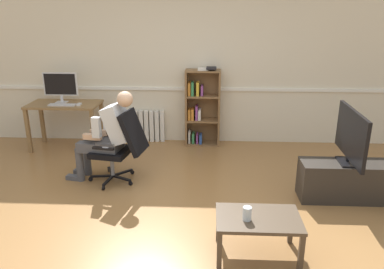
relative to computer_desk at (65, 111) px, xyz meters
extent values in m
plane|color=olive|center=(1.97, -2.15, -0.64)|extent=(18.00, 18.00, 0.00)
cube|color=beige|center=(1.97, 0.50, 0.71)|extent=(12.00, 0.10, 2.70)
cube|color=white|center=(1.97, 0.43, 0.28)|extent=(12.00, 0.03, 0.05)
cube|color=olive|center=(-0.52, -0.26, -0.28)|extent=(0.06, 0.06, 0.72)
cube|color=olive|center=(0.52, -0.26, -0.28)|extent=(0.06, 0.06, 0.72)
cube|color=olive|center=(0.52, 0.26, -0.28)|extent=(0.06, 0.06, 0.72)
cube|color=olive|center=(-0.52, 0.26, -0.28)|extent=(0.06, 0.06, 0.72)
cube|color=olive|center=(0.00, 0.00, 0.10)|extent=(1.12, 0.60, 0.04)
cube|color=silver|center=(-0.06, 0.06, 0.13)|extent=(0.18, 0.14, 0.01)
cube|color=silver|center=(-0.06, 0.08, 0.18)|extent=(0.04, 0.02, 0.10)
cube|color=silver|center=(-0.06, 0.08, 0.42)|extent=(0.55, 0.02, 0.37)
cube|color=black|center=(-0.06, 0.07, 0.42)|extent=(0.51, 0.00, 0.33)
cube|color=silver|center=(0.02, -0.14, 0.13)|extent=(0.42, 0.12, 0.02)
cube|color=white|center=(0.29, -0.12, 0.14)|extent=(0.06, 0.10, 0.03)
cube|color=brown|center=(1.95, 0.27, 0.00)|extent=(0.03, 0.28, 1.27)
cube|color=brown|center=(2.49, 0.27, 0.00)|extent=(0.03, 0.28, 1.27)
cube|color=brown|center=(2.22, 0.41, 0.00)|extent=(0.54, 0.02, 1.27)
cube|color=brown|center=(2.22, 0.27, -0.62)|extent=(0.51, 0.28, 0.03)
cube|color=brown|center=(2.22, 0.27, -0.21)|extent=(0.51, 0.28, 0.03)
cube|color=brown|center=(2.22, 0.27, 0.20)|extent=(0.51, 0.28, 0.03)
cube|color=brown|center=(2.22, 0.27, 0.62)|extent=(0.51, 0.28, 0.03)
cube|color=white|center=(2.00, 0.29, -0.51)|extent=(0.03, 0.19, 0.21)
cube|color=orange|center=(2.00, 0.28, -0.11)|extent=(0.05, 0.19, 0.17)
cube|color=orange|center=(2.00, 0.28, 0.32)|extent=(0.05, 0.19, 0.21)
cube|color=#38844C|center=(2.07, 0.28, -0.52)|extent=(0.04, 0.19, 0.17)
cube|color=orange|center=(2.06, 0.28, -0.10)|extent=(0.04, 0.19, 0.18)
cube|color=#38844C|center=(2.06, 0.26, 0.33)|extent=(0.04, 0.19, 0.22)
cube|color=#89428E|center=(2.14, 0.28, -0.53)|extent=(0.03, 0.19, 0.15)
cube|color=#89428E|center=(2.12, 0.28, -0.08)|extent=(0.04, 0.19, 0.24)
cube|color=gold|center=(2.14, 0.26, 0.33)|extent=(0.04, 0.19, 0.22)
cube|color=#2D519E|center=(2.19, 0.26, -0.53)|extent=(0.04, 0.19, 0.15)
cube|color=white|center=(2.17, 0.28, -0.11)|extent=(0.04, 0.19, 0.17)
cube|color=#89428E|center=(2.21, 0.28, 0.30)|extent=(0.04, 0.19, 0.16)
cube|color=white|center=(2.22, 0.28, 0.64)|extent=(0.16, 0.22, 0.02)
cube|color=black|center=(2.36, 0.24, 0.67)|extent=(0.16, 0.22, 0.02)
cube|color=white|center=(0.80, 0.39, -0.36)|extent=(0.07, 0.08, 0.54)
cube|color=white|center=(0.89, 0.39, -0.36)|extent=(0.07, 0.08, 0.54)
cube|color=white|center=(0.98, 0.39, -0.36)|extent=(0.07, 0.08, 0.54)
cube|color=white|center=(1.07, 0.39, -0.36)|extent=(0.07, 0.08, 0.54)
cube|color=white|center=(1.16, 0.39, -0.36)|extent=(0.07, 0.08, 0.54)
cube|color=white|center=(1.25, 0.39, -0.36)|extent=(0.07, 0.08, 0.54)
cube|color=white|center=(1.35, 0.39, -0.36)|extent=(0.07, 0.08, 0.54)
cube|color=white|center=(1.44, 0.39, -0.36)|extent=(0.07, 0.08, 0.54)
cube|color=white|center=(1.53, 0.39, -0.36)|extent=(0.07, 0.08, 0.54)
cube|color=black|center=(1.03, -1.36, -0.57)|extent=(0.09, 0.30, 0.02)
cylinder|color=black|center=(1.00, -1.50, -0.61)|extent=(0.03, 0.06, 0.06)
cube|color=black|center=(1.19, -1.28, -0.57)|extent=(0.28, 0.17, 0.02)
cylinder|color=black|center=(1.32, -1.35, -0.61)|extent=(0.06, 0.05, 0.06)
cube|color=black|center=(1.16, -1.10, -0.57)|extent=(0.24, 0.23, 0.02)
cylinder|color=black|center=(1.27, -1.00, -0.61)|extent=(0.06, 0.05, 0.06)
cube|color=black|center=(0.99, -1.07, -0.57)|extent=(0.16, 0.29, 0.02)
cylinder|color=black|center=(0.92, -0.94, -0.61)|extent=(0.04, 0.06, 0.06)
cube|color=black|center=(0.91, -1.23, -0.57)|extent=(0.30, 0.08, 0.02)
cylinder|color=black|center=(0.76, -1.25, -0.61)|extent=(0.06, 0.03, 0.06)
cylinder|color=gray|center=(1.05, -1.21, -0.41)|extent=(0.05, 0.05, 0.30)
cube|color=black|center=(1.05, -1.21, -0.22)|extent=(0.53, 0.53, 0.07)
cube|color=black|center=(1.38, -1.26, 0.07)|extent=(0.33, 0.47, 0.54)
cube|color=black|center=(1.12, -0.96, -0.08)|extent=(0.28, 0.09, 0.03)
cube|color=black|center=(1.03, -1.47, -0.08)|extent=(0.28, 0.09, 0.03)
cube|color=#4C4C51|center=(1.05, -1.21, -0.12)|extent=(0.31, 0.38, 0.14)
cube|color=silver|center=(1.17, -1.23, 0.18)|extent=(0.40, 0.40, 0.52)
sphere|color=#D6A884|center=(1.29, -1.25, 0.50)|extent=(0.20, 0.20, 0.20)
cube|color=black|center=(0.78, -1.16, -0.02)|extent=(0.15, 0.06, 0.02)
cube|color=#4C4C51|center=(0.87, -1.07, -0.15)|extent=(0.43, 0.20, 0.13)
cylinder|color=#4C4C51|center=(0.66, -1.04, -0.41)|extent=(0.10, 0.10, 0.46)
cube|color=#4C4C51|center=(0.56, -1.02, -0.61)|extent=(0.23, 0.13, 0.06)
cube|color=#4C4C51|center=(0.83, -1.27, -0.15)|extent=(0.43, 0.20, 0.13)
cylinder|color=#4C4C51|center=(0.63, -1.23, -0.41)|extent=(0.10, 0.10, 0.46)
cube|color=#4C4C51|center=(0.53, -1.22, -0.61)|extent=(0.23, 0.13, 0.06)
cube|color=silver|center=(0.98, -1.03, 0.16)|extent=(0.11, 0.10, 0.26)
cube|color=#D6A884|center=(0.87, -1.08, 0.00)|extent=(0.25, 0.11, 0.07)
cube|color=silver|center=(0.93, -1.35, 0.16)|extent=(0.11, 0.10, 0.26)
cube|color=#D6A884|center=(0.84, -1.27, 0.00)|extent=(0.25, 0.11, 0.07)
cube|color=#2D2823|center=(3.97, -1.58, -0.40)|extent=(1.06, 0.38, 0.47)
cube|color=black|center=(3.97, -1.58, -0.15)|extent=(0.21, 0.33, 0.02)
cylinder|color=black|center=(3.97, -1.58, -0.12)|extent=(0.04, 0.04, 0.05)
cube|color=black|center=(3.97, -1.58, 0.19)|extent=(0.08, 0.99, 0.57)
cube|color=#B7D1F9|center=(4.00, -1.58, 0.19)|extent=(0.04, 0.93, 0.53)
cube|color=#4C3D2D|center=(2.45, -2.96, -0.45)|extent=(0.04, 0.04, 0.37)
cube|color=#4C3D2D|center=(3.15, -2.96, -0.45)|extent=(0.04, 0.04, 0.37)
cube|color=#4C3D2D|center=(3.15, -2.52, -0.45)|extent=(0.04, 0.04, 0.37)
cube|color=#4C3D2D|center=(2.45, -2.52, -0.45)|extent=(0.04, 0.04, 0.37)
cube|color=#4C3D2D|center=(2.80, -2.74, -0.25)|extent=(0.77, 0.50, 0.03)
cylinder|color=silver|center=(2.69, -2.79, -0.17)|extent=(0.08, 0.08, 0.13)
cube|color=white|center=(2.70, -2.71, -0.22)|extent=(0.06, 0.15, 0.02)
camera|label=1|loc=(2.34, -5.74, 1.56)|focal=35.00mm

